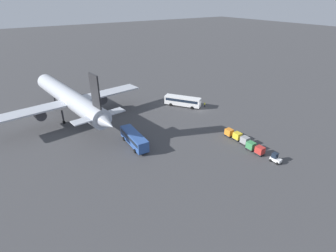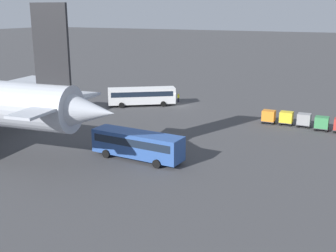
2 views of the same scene
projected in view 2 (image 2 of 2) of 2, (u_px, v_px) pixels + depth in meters
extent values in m
plane|color=#424244|center=(178.00, 105.00, 77.96)|extent=(600.00, 600.00, 0.00)
cone|color=#B2B7C1|center=(85.00, 111.00, 44.04)|extent=(7.29, 5.47, 4.69)
cube|color=#B2B7C1|center=(7.00, 87.00, 61.79)|extent=(7.65, 19.62, 0.44)
cube|color=#262628|center=(51.00, 44.00, 43.42)|extent=(4.17, 0.85, 8.34)
cube|color=#B2B7C1|center=(58.00, 104.00, 44.94)|extent=(4.51, 13.80, 0.28)
cube|color=white|center=(142.00, 96.00, 77.21)|extent=(11.66, 9.31, 2.84)
cube|color=#192333|center=(142.00, 93.00, 77.08)|extent=(10.88, 8.78, 0.91)
cylinder|color=black|center=(122.00, 105.00, 75.63)|extent=(0.99, 0.82, 1.00)
cylinder|color=black|center=(121.00, 102.00, 78.45)|extent=(0.99, 0.82, 1.00)
cylinder|color=black|center=(163.00, 104.00, 76.70)|extent=(0.99, 0.82, 1.00)
cylinder|color=black|center=(161.00, 101.00, 79.52)|extent=(0.99, 0.82, 1.00)
cube|color=#2D5199|center=(137.00, 144.00, 49.18)|extent=(11.42, 3.38, 2.80)
cube|color=#192333|center=(137.00, 140.00, 49.05)|extent=(10.52, 3.37, 0.90)
cylinder|color=black|center=(106.00, 154.00, 49.97)|extent=(1.01, 0.35, 1.00)
cylinder|color=black|center=(120.00, 147.00, 52.42)|extent=(1.01, 0.35, 1.00)
cylinder|color=black|center=(157.00, 164.00, 46.66)|extent=(1.01, 0.35, 1.00)
cylinder|color=black|center=(169.00, 156.00, 49.11)|extent=(1.01, 0.35, 1.00)
cylinder|color=#1E1E2D|center=(178.00, 100.00, 80.47)|extent=(0.32, 0.32, 0.85)
cylinder|color=yellow|center=(178.00, 96.00, 80.27)|extent=(0.38, 0.38, 0.65)
sphere|color=tan|center=(178.00, 94.00, 80.16)|extent=(0.24, 0.24, 0.24)
cylinder|color=black|center=(334.00, 132.00, 60.12)|extent=(0.36, 0.13, 0.36)
cylinder|color=black|center=(335.00, 130.00, 61.23)|extent=(0.36, 0.13, 0.36)
cube|color=#38383D|center=(321.00, 128.00, 61.37)|extent=(2.02, 1.71, 0.10)
cube|color=#38844C|center=(322.00, 122.00, 61.14)|extent=(1.92, 1.63, 1.60)
cylinder|color=black|center=(315.00, 130.00, 61.19)|extent=(0.36, 0.13, 0.36)
cylinder|color=black|center=(316.00, 128.00, 62.30)|extent=(0.36, 0.13, 0.36)
cylinder|color=black|center=(326.00, 131.00, 60.55)|extent=(0.36, 0.13, 0.36)
cylinder|color=black|center=(327.00, 129.00, 61.67)|extent=(0.36, 0.13, 0.36)
cube|color=#38383D|center=(304.00, 124.00, 63.22)|extent=(2.02, 1.71, 0.10)
cube|color=gray|center=(304.00, 119.00, 62.99)|extent=(1.92, 1.63, 1.60)
cylinder|color=black|center=(297.00, 126.00, 63.04)|extent=(0.36, 0.13, 0.36)
cylinder|color=black|center=(299.00, 124.00, 64.15)|extent=(0.36, 0.13, 0.36)
cylinder|color=black|center=(308.00, 128.00, 62.41)|extent=(0.36, 0.13, 0.36)
cylinder|color=black|center=(309.00, 125.00, 63.52)|extent=(0.36, 0.13, 0.36)
cube|color=#38383D|center=(286.00, 122.00, 64.42)|extent=(2.02, 1.71, 0.10)
cube|color=gold|center=(286.00, 117.00, 64.19)|extent=(1.92, 1.63, 1.60)
cylinder|color=black|center=(280.00, 124.00, 64.24)|extent=(0.36, 0.13, 0.36)
cylinder|color=black|center=(282.00, 122.00, 65.35)|extent=(0.36, 0.13, 0.36)
cylinder|color=black|center=(290.00, 125.00, 63.60)|extent=(0.36, 0.13, 0.36)
cylinder|color=black|center=(292.00, 123.00, 64.72)|extent=(0.36, 0.13, 0.36)
cube|color=#38383D|center=(268.00, 121.00, 65.27)|extent=(2.02, 1.71, 0.10)
cube|color=orange|center=(269.00, 116.00, 65.05)|extent=(1.92, 1.63, 1.60)
cylinder|color=black|center=(262.00, 123.00, 65.09)|extent=(0.36, 0.13, 0.36)
cylinder|color=black|center=(264.00, 121.00, 66.20)|extent=(0.36, 0.13, 0.36)
cylinder|color=black|center=(272.00, 124.00, 64.46)|extent=(0.36, 0.13, 0.36)
cylinder|color=black|center=(274.00, 122.00, 65.57)|extent=(0.36, 0.13, 0.36)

